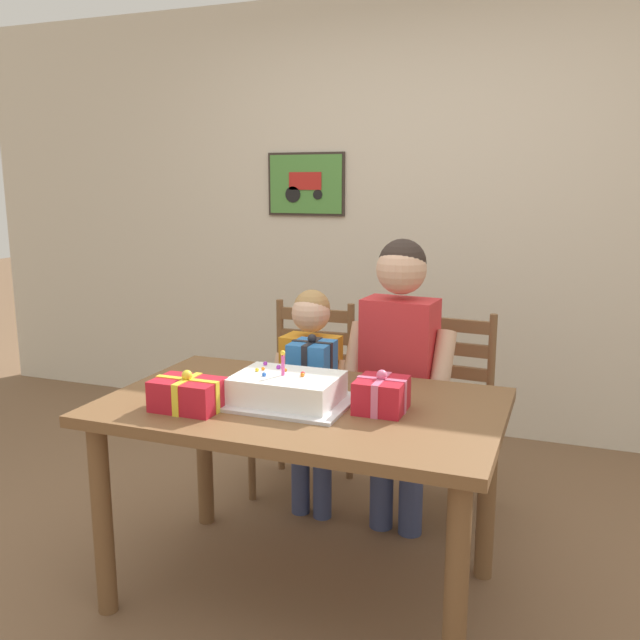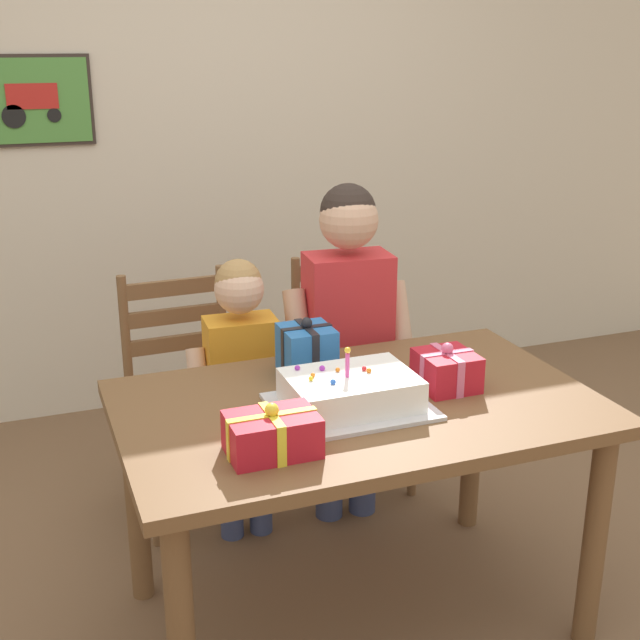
{
  "view_description": "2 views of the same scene",
  "coord_description": "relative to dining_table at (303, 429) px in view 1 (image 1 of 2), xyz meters",
  "views": [
    {
      "loc": [
        0.86,
        -2.12,
        1.51
      ],
      "look_at": [
        0.01,
        0.14,
        1.02
      ],
      "focal_mm": 38.04,
      "sensor_mm": 36.0,
      "label": 1
    },
    {
      "loc": [
        -0.89,
        -2.04,
        1.75
      ],
      "look_at": [
        -0.1,
        0.06,
        0.99
      ],
      "focal_mm": 46.75,
      "sensor_mm": 36.0,
      "label": 2
    }
  ],
  "objects": [
    {
      "name": "child_younger",
      "position": [
        -0.19,
        0.58,
        -0.01
      ],
      "size": [
        0.39,
        0.22,
        1.05
      ],
      "color": "#38426B",
      "rests_on": "ground"
    },
    {
      "name": "back_wall",
      "position": [
        -0.0,
        1.95,
        0.66
      ],
      "size": [
        6.4,
        0.11,
        2.6
      ],
      "color": "beige",
      "rests_on": "ground"
    },
    {
      "name": "chair_right",
      "position": [
        0.34,
        0.86,
        -0.18
      ],
      "size": [
        0.45,
        0.45,
        0.92
      ],
      "color": "brown",
      "rests_on": "ground"
    },
    {
      "name": "gift_box_beside_cake",
      "position": [
        0.29,
        -0.0,
        0.16
      ],
      "size": [
        0.17,
        0.18,
        0.15
      ],
      "color": "red",
      "rests_on": "dining_table"
    },
    {
      "name": "child_older",
      "position": [
        0.21,
        0.58,
        0.14
      ],
      "size": [
        0.48,
        0.28,
        1.28
      ],
      "color": "#38426B",
      "rests_on": "ground"
    },
    {
      "name": "dining_table",
      "position": [
        0.0,
        0.0,
        0.0
      ],
      "size": [
        1.39,
        0.86,
        0.75
      ],
      "color": "brown",
      "rests_on": "ground"
    },
    {
      "name": "chair_left",
      "position": [
        -0.34,
        0.86,
        -0.18
      ],
      "size": [
        0.43,
        0.43,
        0.92
      ],
      "color": "brown",
      "rests_on": "ground"
    },
    {
      "name": "gift_box_red_large",
      "position": [
        -0.06,
        0.26,
        0.18
      ],
      "size": [
        0.16,
        0.17,
        0.19
      ],
      "color": "#286BB7",
      "rests_on": "dining_table"
    },
    {
      "name": "birthday_cake",
      "position": [
        -0.04,
        -0.04,
        0.15
      ],
      "size": [
        0.44,
        0.34,
        0.19
      ],
      "color": "silver",
      "rests_on": "dining_table"
    },
    {
      "name": "gift_box_corner_small",
      "position": [
        -0.33,
        -0.22,
        0.16
      ],
      "size": [
        0.23,
        0.16,
        0.14
      ],
      "color": "red",
      "rests_on": "dining_table"
    },
    {
      "name": "ground_plane",
      "position": [
        0.0,
        0.0,
        -0.64
      ],
      "size": [
        20.0,
        20.0,
        0.0
      ],
      "primitive_type": "plane",
      "color": "brown"
    }
  ]
}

